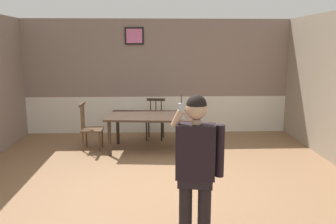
{
  "coord_description": "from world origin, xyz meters",
  "views": [
    {
      "loc": [
        -0.08,
        -5.16,
        2.15
      ],
      "look_at": [
        0.1,
        -0.72,
        1.29
      ],
      "focal_mm": 36.82,
      "sensor_mm": 36.0,
      "label": 1
    }
  ],
  "objects_px": {
    "dining_table": "(151,119)",
    "person_figure": "(196,163)",
    "chair_near_window": "(90,128)",
    "chair_by_doorway": "(155,119)"
  },
  "relations": [
    {
      "from": "dining_table",
      "to": "person_figure",
      "type": "relative_size",
      "value": 1.11
    },
    {
      "from": "chair_near_window",
      "to": "person_figure",
      "type": "xyz_separation_m",
      "value": [
        1.76,
        -3.69,
        0.5
      ]
    },
    {
      "from": "dining_table",
      "to": "person_figure",
      "type": "height_order",
      "value": "person_figure"
    },
    {
      "from": "chair_near_window",
      "to": "person_figure",
      "type": "height_order",
      "value": "person_figure"
    },
    {
      "from": "person_figure",
      "to": "chair_by_doorway",
      "type": "bearing_deg",
      "value": -75.56
    },
    {
      "from": "dining_table",
      "to": "chair_near_window",
      "type": "relative_size",
      "value": 1.88
    },
    {
      "from": "chair_near_window",
      "to": "person_figure",
      "type": "distance_m",
      "value": 4.12
    },
    {
      "from": "chair_near_window",
      "to": "person_figure",
      "type": "bearing_deg",
      "value": 26.11
    },
    {
      "from": "dining_table",
      "to": "person_figure",
      "type": "distance_m",
      "value": 3.63
    },
    {
      "from": "dining_table",
      "to": "chair_by_doorway",
      "type": "height_order",
      "value": "chair_by_doorway"
    }
  ]
}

